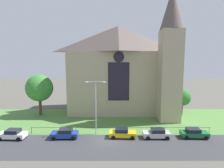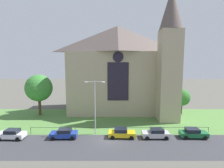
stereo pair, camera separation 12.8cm
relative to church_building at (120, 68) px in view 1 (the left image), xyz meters
The scene contains 13 objects.
ground 12.68m from the church_building, 112.14° to the right, with size 160.00×160.00×0.00m, color #56544C.
road_asphalt 21.68m from the church_building, 98.44° to the right, with size 120.00×8.00×0.01m, color #38383D.
grass_verge 13.87m from the church_building, 107.50° to the right, with size 120.00×20.00×0.01m, color #517F3D.
church_building is the anchor object (origin of this frame).
iron_railing 17.15m from the church_building, 93.08° to the right, with size 29.71×0.07×1.13m.
tree_left_far 18.92m from the church_building, 168.61° to the right, with size 5.87×5.87×9.02m.
tree_right_far 15.31m from the church_building, 12.49° to the right, with size 3.80×3.80×5.75m.
streetlamp_near 15.96m from the church_building, 108.39° to the right, with size 3.37×0.26×8.95m.
parked_car_white 25.95m from the church_building, 137.28° to the right, with size 4.27×2.17×1.51m.
parked_car_blue 21.05m from the church_building, 120.71° to the right, with size 4.25×2.13×1.51m.
parked_car_yellow 18.53m from the church_building, 91.80° to the right, with size 4.28×2.18×1.51m.
parked_car_silver 19.30m from the church_building, 73.06° to the right, with size 4.21×2.03×1.51m.
parked_car_green 21.50m from the church_building, 55.76° to the right, with size 4.26×2.15×1.51m.
Camera 1 is at (0.64, -27.72, 12.41)m, focal length 30.37 mm.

